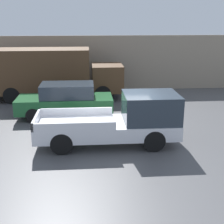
{
  "coord_description": "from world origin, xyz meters",
  "views": [
    {
      "loc": [
        -1.39,
        -11.98,
        5.0
      ],
      "look_at": [
        -0.39,
        0.83,
        1.03
      ],
      "focal_mm": 50.0,
      "sensor_mm": 36.0,
      "label": 1
    }
  ],
  "objects": [
    {
      "name": "car",
      "position": [
        -2.55,
        3.54,
        0.87
      ],
      "size": [
        4.83,
        1.88,
        1.74
      ],
      "color": "#1E592D",
      "rests_on": "ground"
    },
    {
      "name": "building_wall",
      "position": [
        0.0,
        9.54,
        1.87
      ],
      "size": [
        28.0,
        0.15,
        3.74
      ],
      "color": "gray",
      "rests_on": "ground"
    },
    {
      "name": "ground_plane",
      "position": [
        0.0,
        0.0,
        0.0
      ],
      "size": [
        60.0,
        60.0,
        0.0
      ],
      "primitive_type": "plane",
      "color": "#4C4C4F"
    },
    {
      "name": "delivery_truck",
      "position": [
        -3.91,
        7.31,
        1.69
      ],
      "size": [
        8.6,
        2.34,
        3.1
      ],
      "color": "#4C331E",
      "rests_on": "ground"
    },
    {
      "name": "newspaper_box",
      "position": [
        0.22,
        9.21,
        0.53
      ],
      "size": [
        0.45,
        0.4,
        1.06
      ],
      "color": "#194CB2",
      "rests_on": "ground"
    },
    {
      "name": "pickup_truck",
      "position": [
        -0.04,
        -0.17,
        0.97
      ],
      "size": [
        5.67,
        2.05,
        2.06
      ],
      "color": "silver",
      "rests_on": "ground"
    }
  ]
}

